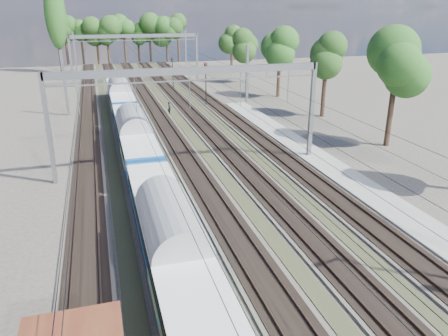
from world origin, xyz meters
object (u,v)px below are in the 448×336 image
object	(u,v)px
worker	(169,108)
signal_near	(173,70)
signal_far	(206,79)
emu_train	(134,131)

from	to	relation	value
worker	signal_near	xyz separation A→B (m)	(3.72, 18.21, 2.65)
worker	signal_near	distance (m)	18.77
worker	signal_far	bearing A→B (deg)	-65.94
signal_near	worker	bearing A→B (deg)	-84.63
signal_near	signal_far	bearing A→B (deg)	-63.81
emu_train	worker	size ratio (longest dim) A/B	37.97
emu_train	signal_far	size ratio (longest dim) A/B	10.28
emu_train	worker	bearing A→B (deg)	70.18
emu_train	signal_near	bearing A→B (deg)	74.36
emu_train	signal_far	distance (m)	24.23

